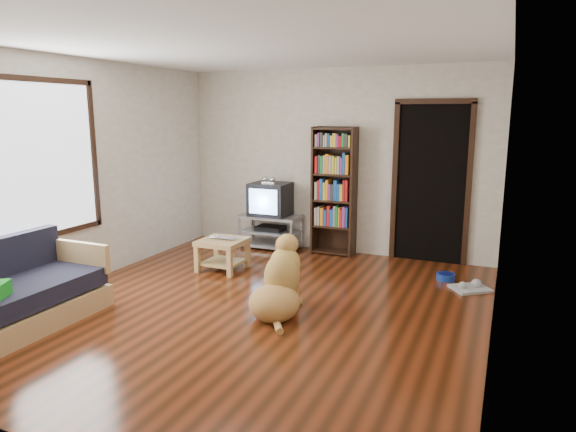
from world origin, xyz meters
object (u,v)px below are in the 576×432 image
at_px(grey_rag, 470,288).
at_px(bookshelf, 334,184).
at_px(dog_bowl, 446,277).
at_px(tv_stand, 271,230).
at_px(dog, 280,285).
at_px(sofa, 7,302).
at_px(coffee_table, 223,248).
at_px(laptop, 221,239).
at_px(crt_tv, 271,199).

bearing_deg(grey_rag, bookshelf, 155.80).
relative_size(dog_bowl, tv_stand, 0.24).
bearing_deg(dog, dog_bowl, 50.87).
distance_m(grey_rag, bookshelf, 2.34).
bearing_deg(sofa, coffee_table, 70.04).
height_order(tv_stand, dog, dog).
distance_m(laptop, dog, 1.63).
xyz_separation_m(dog_bowl, crt_tv, (-2.59, 0.55, 0.70)).
relative_size(dog_bowl, crt_tv, 0.38).
distance_m(laptop, bookshelf, 1.81).
bearing_deg(bookshelf, grey_rag, -24.20).
bearing_deg(dog, bookshelf, 95.40).
relative_size(dog_bowl, grey_rag, 0.55).
bearing_deg(coffee_table, grey_rag, 8.50).
xyz_separation_m(dog_bowl, coffee_table, (-2.69, -0.70, 0.24)).
bearing_deg(grey_rag, coffee_table, -171.50).
relative_size(dog_bowl, coffee_table, 0.40).
bearing_deg(coffee_table, sofa, -109.96).
bearing_deg(dog, laptop, 141.51).
bearing_deg(crt_tv, coffee_table, -94.58).
xyz_separation_m(laptop, grey_rag, (2.99, 0.48, -0.40)).
height_order(laptop, dog_bowl, laptop).
relative_size(crt_tv, bookshelf, 0.32).
bearing_deg(bookshelf, dog, -84.60).
relative_size(tv_stand, sofa, 0.50).
height_order(tv_stand, coffee_table, tv_stand).
bearing_deg(laptop, grey_rag, 5.54).
relative_size(sofa, coffee_table, 3.27).
height_order(dog_bowl, sofa, sofa).
xyz_separation_m(laptop, crt_tv, (0.10, 1.28, 0.33)).
xyz_separation_m(bookshelf, coffee_table, (-1.05, -1.32, -0.72)).
bearing_deg(tv_stand, sofa, -105.02).
distance_m(grey_rag, sofa, 4.81).
distance_m(dog_bowl, grey_rag, 0.39).
height_order(laptop, grey_rag, laptop).
bearing_deg(dog, sofa, -147.55).
xyz_separation_m(tv_stand, crt_tv, (0.00, 0.02, 0.47)).
xyz_separation_m(grey_rag, coffee_table, (-2.99, -0.45, 0.27)).
distance_m(crt_tv, coffee_table, 1.33).
xyz_separation_m(laptop, dog_bowl, (2.69, 0.73, -0.37)).
bearing_deg(dog_bowl, dog, -129.13).
distance_m(dog_bowl, tv_stand, 2.65).
relative_size(tv_stand, crt_tv, 1.55).
bearing_deg(laptop, sofa, -113.71).
relative_size(coffee_table, dog, 0.57).
bearing_deg(bookshelf, coffee_table, -128.55).
distance_m(grey_rag, crt_tv, 3.08).
relative_size(bookshelf, coffee_table, 3.27).
height_order(dog_bowl, bookshelf, bookshelf).
xyz_separation_m(dog_bowl, bookshelf, (-1.64, 0.62, 0.96)).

